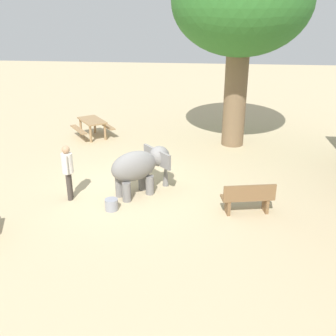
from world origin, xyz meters
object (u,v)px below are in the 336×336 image
elephant (140,166)px  picnic_table_near (92,124)px  person_handler (68,168)px  wooden_bench (248,198)px  shade_tree_main (241,3)px  feed_bucket (112,204)px

elephant → picnic_table_near: size_ratio=0.88×
person_handler → wooden_bench: 5.07m
shade_tree_main → person_handler: bearing=-41.5°
person_handler → wooden_bench: (0.32, 5.04, -0.48)m
picnic_table_near → feed_bucket: size_ratio=5.81×
shade_tree_main → feed_bucket: shade_tree_main is taller
shade_tree_main → picnic_table_near: 7.58m
person_handler → feed_bucket: bearing=-35.1°
shade_tree_main → feed_bucket: size_ratio=20.43×
person_handler → picnic_table_near: person_handler is taller
elephant → shade_tree_main: bearing=16.9°
person_handler → shade_tree_main: shade_tree_main is taller
person_handler → shade_tree_main: bearing=34.9°
elephant → picnic_table_near: 5.99m
shade_tree_main → picnic_table_near: size_ratio=3.52×
elephant → feed_bucket: size_ratio=5.12×
elephant → person_handler: bearing=153.7°
picnic_table_near → shade_tree_main: bearing=-129.8°
picnic_table_near → wooden_bench: bearing=-172.4°
picnic_table_near → person_handler: bearing=152.8°
elephant → picnic_table_near: (-5.17, -3.01, -0.28)m
feed_bucket → wooden_bench: bearing=93.3°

